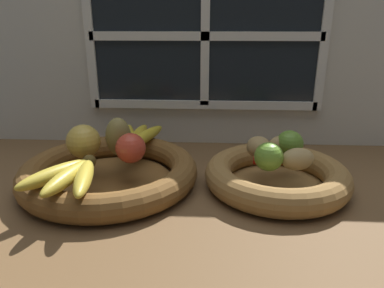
# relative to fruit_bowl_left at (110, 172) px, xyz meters

# --- Properties ---
(ground_plane) EXTENTS (1.40, 0.90, 0.03)m
(ground_plane) POSITION_rel_fruit_bowl_left_xyz_m (0.21, 0.01, -0.04)
(ground_plane) COLOR brown
(back_wall) EXTENTS (1.40, 0.05, 0.55)m
(back_wall) POSITION_rel_fruit_bowl_left_xyz_m (0.21, 0.31, 0.25)
(back_wall) COLOR silver
(back_wall) RESTS_ON ground_plane
(fruit_bowl_left) EXTENTS (0.39, 0.39, 0.06)m
(fruit_bowl_left) POSITION_rel_fruit_bowl_left_xyz_m (0.00, 0.00, 0.00)
(fruit_bowl_left) COLOR brown
(fruit_bowl_left) RESTS_ON ground_plane
(fruit_bowl_right) EXTENTS (0.31, 0.31, 0.06)m
(fruit_bowl_right) POSITION_rel_fruit_bowl_left_xyz_m (0.37, 0.00, 0.00)
(fruit_bowl_right) COLOR olive
(fruit_bowl_right) RESTS_ON ground_plane
(apple_golden_left) EXTENTS (0.08, 0.08, 0.08)m
(apple_golden_left) POSITION_rel_fruit_bowl_left_xyz_m (-0.06, 0.01, 0.07)
(apple_golden_left) COLOR gold
(apple_golden_left) RESTS_ON fruit_bowl_left
(apple_red_right) EXTENTS (0.07, 0.07, 0.07)m
(apple_red_right) POSITION_rel_fruit_bowl_left_xyz_m (0.05, -0.01, 0.06)
(apple_red_right) COLOR #CC422D
(apple_red_right) RESTS_ON fruit_bowl_left
(pear_brown) EXTENTS (0.07, 0.07, 0.09)m
(pear_brown) POSITION_rel_fruit_bowl_left_xyz_m (0.02, 0.03, 0.07)
(pear_brown) COLOR olive
(pear_brown) RESTS_ON fruit_bowl_left
(banana_bunch_front) EXTENTS (0.15, 0.17, 0.03)m
(banana_bunch_front) POSITION_rel_fruit_bowl_left_xyz_m (-0.04, -0.12, 0.05)
(banana_bunch_front) COLOR gold
(banana_bunch_front) RESTS_ON fruit_bowl_left
(banana_bunch_back) EXTENTS (0.12, 0.19, 0.03)m
(banana_bunch_back) POSITION_rel_fruit_bowl_left_xyz_m (0.04, 0.12, 0.05)
(banana_bunch_back) COLOR gold
(banana_bunch_back) RESTS_ON fruit_bowl_left
(potato_back) EXTENTS (0.09, 0.06, 0.05)m
(potato_back) POSITION_rel_fruit_bowl_left_xyz_m (0.39, 0.05, 0.06)
(potato_back) COLOR #A38451
(potato_back) RESTS_ON fruit_bowl_right
(potato_oblong) EXTENTS (0.07, 0.08, 0.05)m
(potato_oblong) POSITION_rel_fruit_bowl_left_xyz_m (0.33, 0.03, 0.06)
(potato_oblong) COLOR #A38451
(potato_oblong) RESTS_ON fruit_bowl_right
(potato_small) EXTENTS (0.08, 0.06, 0.05)m
(potato_small) POSITION_rel_fruit_bowl_left_xyz_m (0.40, -0.03, 0.05)
(potato_small) COLOR tan
(potato_small) RESTS_ON fruit_bowl_right
(lime_near) EXTENTS (0.06, 0.06, 0.06)m
(lime_near) POSITION_rel_fruit_bowl_left_xyz_m (0.34, -0.04, 0.06)
(lime_near) COLOR #6B9E33
(lime_near) RESTS_ON fruit_bowl_right
(lime_far) EXTENTS (0.06, 0.06, 0.06)m
(lime_far) POSITION_rel_fruit_bowl_left_xyz_m (0.40, 0.04, 0.06)
(lime_far) COLOR olive
(lime_far) RESTS_ON fruit_bowl_right
(chili_pepper) EXTENTS (0.11, 0.04, 0.02)m
(chili_pepper) POSITION_rel_fruit_bowl_left_xyz_m (0.37, -0.02, 0.04)
(chili_pepper) COLOR red
(chili_pepper) RESTS_ON fruit_bowl_right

